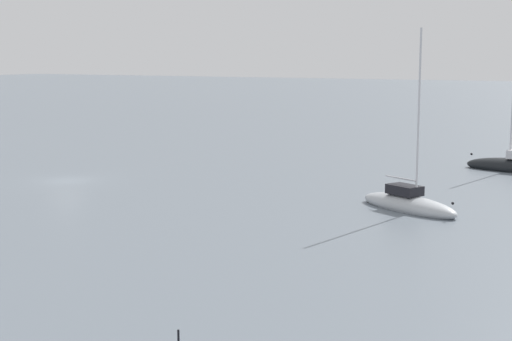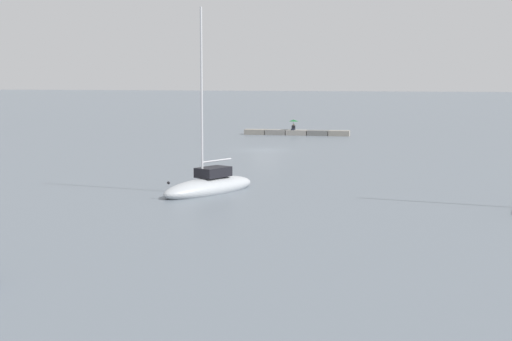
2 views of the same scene
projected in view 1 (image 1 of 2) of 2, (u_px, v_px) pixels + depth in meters
name	position (u px, v px, depth m)	size (l,w,h in m)	color
ground_plane	(67.00, 181.00, 58.12)	(500.00, 500.00, 0.00)	slate
sailboat_grey_outer	(408.00, 204.00, 47.16)	(5.21, 7.65, 11.32)	#ADB2B7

